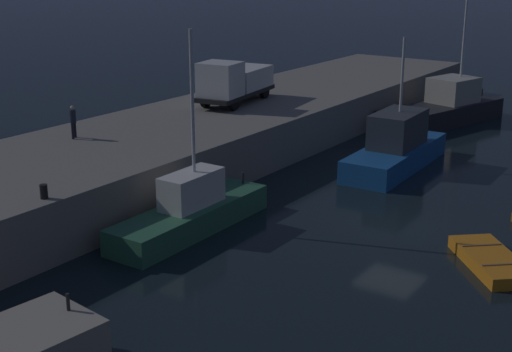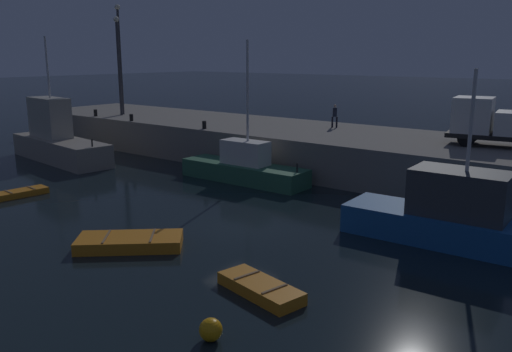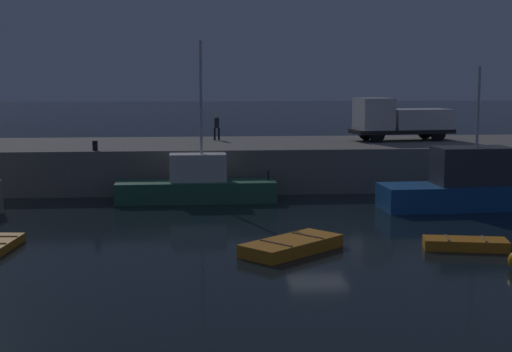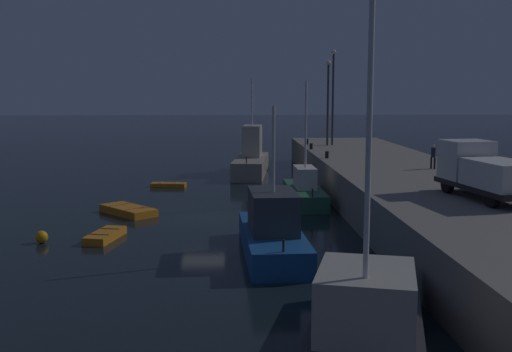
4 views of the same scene
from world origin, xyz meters
TOP-DOWN VIEW (x-y plane):
  - ground_plane at (0.00, 0.00)m, footprint 320.00×320.00m
  - pier_quay at (0.00, 12.92)m, footprint 61.71×9.22m
  - fishing_boat_white at (8.00, 3.52)m, footprint 8.63×2.91m
  - fishing_boat_orange at (-5.14, 6.59)m, footprint 8.08×2.19m
  - dinghy_orange_near at (-1.74, -4.62)m, footprint 4.09×3.90m
  - rowboat_white_mid at (-12.42, -3.22)m, footprint 1.27×2.79m
  - dinghy_red_small at (4.69, -4.73)m, footprint 3.18×1.74m
  - utility_truck at (7.26, 13.53)m, footprint 6.43×3.01m
  - dockworker at (-3.83, 14.81)m, footprint 0.39×0.39m
  - bollard_west at (-10.48, 8.92)m, footprint 0.28×0.28m

SIDE VIEW (x-z plane):
  - ground_plane at x=0.00m, z-range 0.00..0.00m
  - rowboat_white_mid at x=-12.42m, z-range -0.02..0.34m
  - dinghy_red_small at x=4.69m, z-range -0.02..0.41m
  - dinghy_orange_near at x=-1.74m, z-range -0.02..0.48m
  - fishing_boat_orange at x=-5.14m, z-range -3.24..4.87m
  - fishing_boat_white at x=8.00m, z-range -2.31..4.49m
  - pier_quay at x=0.00m, z-range 0.00..2.42m
  - bollard_west at x=-10.48m, z-range 2.42..2.95m
  - dockworker at x=-3.83m, z-range 2.53..4.11m
  - utility_truck at x=7.26m, z-range 2.40..5.02m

